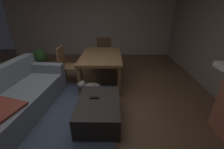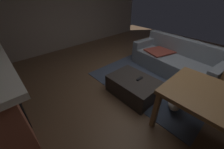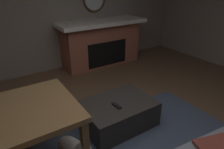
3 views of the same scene
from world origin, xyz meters
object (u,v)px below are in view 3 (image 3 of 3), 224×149
at_px(small_dog, 74,149).
at_px(ottoman_coffee_table, 118,113).
at_px(fireplace, 101,43).
at_px(round_wall_mirror, 94,0).
at_px(tv_remote, 117,106).
at_px(dining_table, 1,123).

bearing_deg(small_dog, ottoman_coffee_table, -160.17).
distance_m(ottoman_coffee_table, small_dog, 0.83).
height_order(fireplace, round_wall_mirror, round_wall_mirror).
relative_size(ottoman_coffee_table, tv_remote, 6.10).
height_order(fireplace, dining_table, fireplace).
relative_size(fireplace, dining_table, 1.45).
xyz_separation_m(round_wall_mirror, tv_remote, (1.05, 2.49, -1.10)).
relative_size(fireplace, small_dog, 3.94).
distance_m(fireplace, small_dog, 3.00).
bearing_deg(ottoman_coffee_table, small_dog, 19.83).
bearing_deg(tv_remote, dining_table, -3.88).
bearing_deg(ottoman_coffee_table, fireplace, -114.64).
distance_m(tv_remote, dining_table, 1.33).
bearing_deg(tv_remote, round_wall_mirror, -115.73).
height_order(tv_remote, small_dog, tv_remote).
distance_m(ottoman_coffee_table, tv_remote, 0.23).
xyz_separation_m(fireplace, tv_remote, (1.05, 2.21, -0.15)).
bearing_deg(ottoman_coffee_table, tv_remote, 45.31).
relative_size(tv_remote, small_dog, 0.31).
bearing_deg(small_dog, dining_table, -20.91).
relative_size(fireplace, tv_remote, 12.90).
xyz_separation_m(round_wall_mirror, dining_table, (2.35, 2.47, -0.83)).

